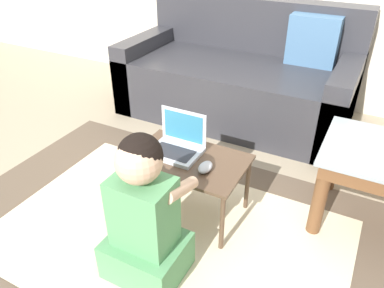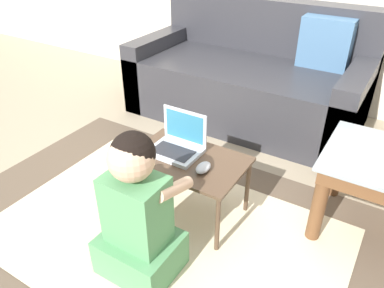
{
  "view_description": "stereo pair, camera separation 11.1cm",
  "coord_description": "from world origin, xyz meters",
  "px_view_note": "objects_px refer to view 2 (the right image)",
  "views": [
    {
      "loc": [
        0.77,
        -1.38,
        1.42
      ],
      "look_at": [
        0.01,
        0.07,
        0.41
      ],
      "focal_mm": 35.0,
      "sensor_mm": 36.0,
      "label": 1
    },
    {
      "loc": [
        0.87,
        -1.33,
        1.42
      ],
      "look_at": [
        0.01,
        0.07,
        0.41
      ],
      "focal_mm": 35.0,
      "sensor_mm": 36.0,
      "label": 2
    }
  ],
  "objects_px": {
    "person_seated": "(138,215)",
    "computer_mouse": "(203,168)",
    "laptop": "(177,145)",
    "laptop_desk": "(188,165)",
    "couch": "(250,79)"
  },
  "relations": [
    {
      "from": "computer_mouse",
      "to": "laptop_desk",
      "type": "bearing_deg",
      "value": 156.44
    },
    {
      "from": "laptop_desk",
      "to": "person_seated",
      "type": "xyz_separation_m",
      "value": [
        0.03,
        -0.44,
        0.01
      ]
    },
    {
      "from": "couch",
      "to": "person_seated",
      "type": "xyz_separation_m",
      "value": [
        0.25,
        -1.74,
        0.03
      ]
    },
    {
      "from": "laptop",
      "to": "computer_mouse",
      "type": "xyz_separation_m",
      "value": [
        0.21,
        -0.08,
        -0.02
      ]
    },
    {
      "from": "laptop",
      "to": "person_seated",
      "type": "xyz_separation_m",
      "value": [
        0.11,
        -0.48,
        -0.06
      ]
    },
    {
      "from": "person_seated",
      "to": "laptop_desk",
      "type": "bearing_deg",
      "value": 93.34
    },
    {
      "from": "laptop_desk",
      "to": "laptop",
      "type": "bearing_deg",
      "value": 159.66
    },
    {
      "from": "laptop_desk",
      "to": "person_seated",
      "type": "bearing_deg",
      "value": -86.66
    },
    {
      "from": "computer_mouse",
      "to": "person_seated",
      "type": "bearing_deg",
      "value": -103.85
    },
    {
      "from": "couch",
      "to": "laptop",
      "type": "height_order",
      "value": "couch"
    },
    {
      "from": "laptop_desk",
      "to": "laptop",
      "type": "height_order",
      "value": "laptop"
    },
    {
      "from": "laptop_desk",
      "to": "person_seated",
      "type": "distance_m",
      "value": 0.45
    },
    {
      "from": "person_seated",
      "to": "computer_mouse",
      "type": "bearing_deg",
      "value": 76.15
    },
    {
      "from": "laptop_desk",
      "to": "laptop",
      "type": "distance_m",
      "value": 0.12
    },
    {
      "from": "laptop",
      "to": "couch",
      "type": "bearing_deg",
      "value": 96.3
    }
  ]
}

